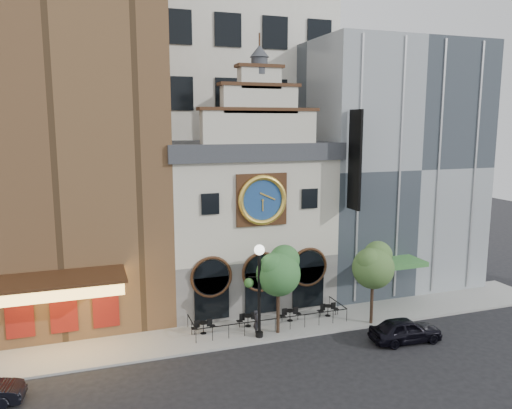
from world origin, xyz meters
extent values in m
plane|color=black|center=(0.00, 0.00, 0.00)|extent=(120.00, 120.00, 0.00)
cube|color=gray|center=(0.00, 2.50, 0.07)|extent=(44.00, 5.00, 0.15)
cube|color=#605E5B|center=(0.00, 8.00, 2.15)|extent=(12.00, 8.00, 4.00)
cube|color=beige|center=(0.00, 8.00, 7.65)|extent=(12.00, 8.00, 7.00)
cube|color=#2D3035|center=(0.00, 8.00, 11.75)|extent=(12.60, 8.60, 1.20)
cube|color=#3A2111|center=(0.00, 3.92, 8.55)|extent=(3.60, 0.25, 3.60)
cylinder|color=navy|center=(0.00, 3.78, 8.55)|extent=(3.10, 0.12, 3.10)
torus|color=#ECBC45|center=(0.00, 3.70, 8.55)|extent=(3.46, 0.36, 3.46)
cylinder|color=#2D3035|center=(0.00, 4.40, 17.45)|extent=(1.10, 1.10, 1.10)
cone|color=#2D3035|center=(0.00, 4.40, 18.40)|extent=(1.30, 1.30, 0.80)
cube|color=brown|center=(-13.00, 10.00, 12.65)|extent=(14.00, 12.00, 25.00)
cube|color=#FFBF59|center=(-13.00, 2.30, 4.35)|extent=(7.00, 3.40, 0.70)
cube|color=#3A2111|center=(-13.00, 2.30, 4.80)|extent=(7.40, 3.80, 0.15)
cube|color=maroon|center=(-13.00, 3.95, 2.15)|extent=(5.60, 0.15, 2.60)
cube|color=gray|center=(13.00, 10.00, 10.15)|extent=(14.00, 12.00, 20.00)
cube|color=#3E803A|center=(10.00, 2.80, 3.45)|extent=(4.50, 2.40, 0.35)
cube|color=black|center=(6.60, 3.00, 11.15)|extent=(0.18, 1.60, 7.00)
cube|color=silver|center=(0.00, 20.00, 20.00)|extent=(20.00, 16.00, 40.00)
cylinder|color=black|center=(-4.54, 2.44, 0.89)|extent=(0.68, 0.68, 0.03)
cylinder|color=black|center=(-4.54, 2.44, 0.52)|extent=(0.06, 0.06, 0.72)
cylinder|color=black|center=(-1.42, 2.63, 0.89)|extent=(0.68, 0.68, 0.03)
cylinder|color=black|center=(-1.42, 2.63, 0.52)|extent=(0.06, 0.06, 0.72)
cylinder|color=black|center=(1.62, 2.56, 0.89)|extent=(0.68, 0.68, 0.03)
cylinder|color=black|center=(1.62, 2.56, 0.52)|extent=(0.06, 0.06, 0.72)
cylinder|color=black|center=(4.52, 2.51, 0.89)|extent=(0.68, 0.68, 0.03)
cylinder|color=black|center=(4.52, 2.51, 0.52)|extent=(0.06, 0.06, 0.72)
imported|color=black|center=(7.36, -2.60, 0.79)|extent=(4.72, 2.14, 1.57)
imported|color=black|center=(-1.26, 1.36, 0.94)|extent=(0.44, 0.61, 1.58)
cylinder|color=black|center=(-1.26, 0.79, 2.92)|extent=(0.20, 0.20, 5.53)
cylinder|color=black|center=(-1.26, 0.79, 0.32)|extent=(0.49, 0.49, 0.33)
sphere|color=white|center=(-1.26, 0.79, 5.90)|extent=(0.66, 0.66, 0.66)
sphere|color=#235421|center=(-1.88, 1.03, 3.74)|extent=(0.62, 0.62, 0.62)
sphere|color=#235421|center=(-0.64, 0.55, 3.74)|extent=(0.62, 0.62, 0.62)
cylinder|color=#382619|center=(0.12, 1.03, 1.70)|extent=(0.22, 0.22, 3.11)
sphere|color=#275F26|center=(0.12, 1.03, 4.14)|extent=(2.88, 2.88, 2.88)
sphere|color=#275F26|center=(0.67, 1.36, 4.92)|extent=(2.00, 2.00, 2.00)
sphere|color=#275F26|center=(-0.33, 0.81, 4.70)|extent=(1.77, 1.77, 1.77)
cylinder|color=#382619|center=(6.74, 0.40, 1.67)|extent=(0.22, 0.22, 3.04)
sphere|color=#3B5F25|center=(6.74, 0.40, 4.06)|extent=(2.82, 2.82, 2.82)
sphere|color=#3B5F25|center=(7.28, 0.73, 4.82)|extent=(1.95, 1.95, 1.95)
sphere|color=#3B5F25|center=(6.31, 0.18, 4.60)|extent=(1.74, 1.74, 1.74)
camera|label=1|loc=(-11.30, -27.71, 13.75)|focal=35.00mm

